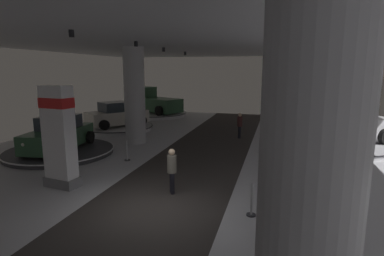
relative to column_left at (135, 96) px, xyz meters
The scene contains 20 objects.
ground 9.63m from the column_left, 61.53° to the right, with size 24.00×44.00×0.06m.
ceiling_with_spotlights 9.64m from the column_left, 61.52° to the right, with size 24.00×44.00×0.39m.
column_left is the anchor object (origin of this frame).
column_right 14.58m from the column_left, 54.45° to the right, with size 1.48×1.48×5.50m.
brand_sign_pylon 7.22m from the column_left, 86.24° to the right, with size 1.34×0.81×3.69m.
display_platform_deep_left 11.11m from the column_left, 105.96° to the left, with size 5.74×5.74×0.34m.
pickup_truck_deep_left 11.13m from the column_left, 107.17° to the left, with size 5.67×4.43×2.30m.
display_platform_far_left 5.11m from the column_left, 132.54° to the left, with size 4.97×4.97×0.31m.
display_car_far_left 4.72m from the column_left, 132.93° to the left, with size 3.88×4.47×1.71m.
display_platform_deep_right 15.32m from the column_left, 37.23° to the left, with size 5.40×5.40×0.37m.
display_car_deep_right 15.21m from the column_left, 37.34° to the left, with size 2.66×4.40×1.71m.
display_platform_mid_left 5.01m from the column_left, 128.26° to the right, with size 5.38×5.38×0.24m.
display_car_mid_left 4.59m from the column_left, 128.56° to the right, with size 2.73×4.43×1.71m.
display_platform_far_right 11.97m from the column_left, 10.71° to the left, with size 5.84×5.84×0.26m.
pickup_truck_far_right 11.50m from the column_left, 10.08° to the left, with size 5.57×4.72×2.30m.
visitor_walking_near 6.67m from the column_left, 26.45° to the left, with size 0.32×0.32×1.59m.
visitor_walking_far 8.32m from the column_left, 55.70° to the right, with size 0.32×0.32×1.59m.
stanchion_a 10.92m from the column_left, 46.23° to the right, with size 0.28×0.28×1.01m.
stanchion_b 4.42m from the column_left, 70.82° to the right, with size 0.28×0.28×1.01m.
stanchion_c 11.11m from the column_left, 41.14° to the right, with size 0.28×0.28×1.01m.
Camera 1 is at (3.57, -8.26, 4.21)m, focal length 29.07 mm.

